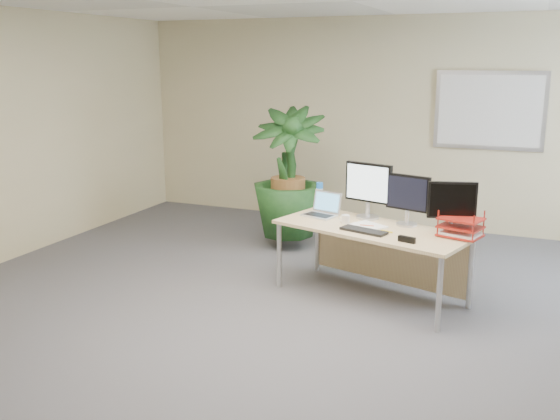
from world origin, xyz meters
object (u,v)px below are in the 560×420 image
at_px(monitor_right, 408,197).
at_px(desk, 377,240).
at_px(floor_plant, 288,185).
at_px(laptop, 323,210).
at_px(monitor_left, 368,187).

bearing_deg(monitor_right, desk, -158.80).
xyz_separation_m(floor_plant, monitor_right, (1.57, -1.00, 0.19)).
bearing_deg(laptop, monitor_right, -4.37).
distance_m(monitor_right, laptop, 0.86).
xyz_separation_m(monitor_right, laptop, (-0.83, 0.06, -0.21)).
bearing_deg(monitor_left, laptop, -173.24).
distance_m(monitor_left, laptop, 0.50).
bearing_deg(monitor_right, monitor_left, 163.92).
height_order(desk, monitor_right, monitor_right).
xyz_separation_m(monitor_left, laptop, (-0.43, -0.05, -0.25)).
height_order(desk, laptop, laptop).
height_order(desk, floor_plant, floor_plant).
xyz_separation_m(desk, monitor_left, (-0.15, 0.21, 0.45)).
distance_m(floor_plant, monitor_left, 1.48).
relative_size(desk, floor_plant, 1.26).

